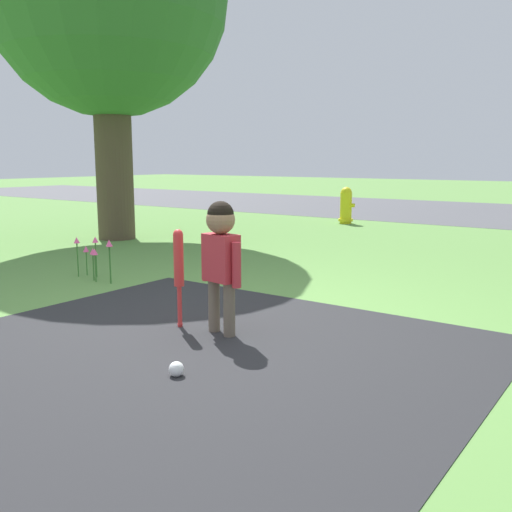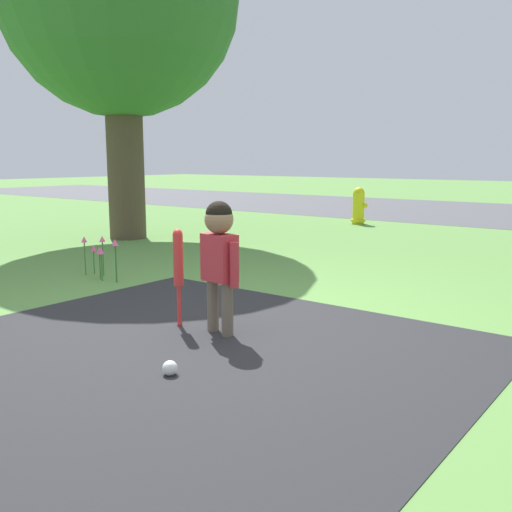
{
  "view_description": "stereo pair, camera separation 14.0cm",
  "coord_description": "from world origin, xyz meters",
  "views": [
    {
      "loc": [
        2.58,
        -3.03,
        1.17
      ],
      "look_at": [
        0.21,
        0.27,
        0.48
      ],
      "focal_mm": 40.0,
      "sensor_mm": 36.0,
      "label": 1
    },
    {
      "loc": [
        2.69,
        -2.95,
        1.17
      ],
      "look_at": [
        0.21,
        0.27,
        0.48
      ],
      "focal_mm": 40.0,
      "sensor_mm": 36.0,
      "label": 2
    }
  ],
  "objects": [
    {
      "name": "flower_bed",
      "position": [
        -1.92,
        0.52,
        0.31
      ],
      "size": [
        0.59,
        0.22,
        0.42
      ],
      "color": "#38702D",
      "rests_on": "ground"
    },
    {
      "name": "sports_ball",
      "position": [
        0.5,
        -0.88,
        0.04
      ],
      "size": [
        0.08,
        0.08,
        0.08
      ],
      "color": "white",
      "rests_on": "ground"
    },
    {
      "name": "fire_hydrant",
      "position": [
        -2.18,
        6.45,
        0.33
      ],
      "size": [
        0.3,
        0.27,
        0.67
      ],
      "color": "yellow",
      "rests_on": "ground"
    },
    {
      "name": "child",
      "position": [
        0.21,
        -0.13,
        0.59
      ],
      "size": [
        0.36,
        0.19,
        0.9
      ],
      "rotation": [
        0.0,
        0.0,
        -0.18
      ],
      "color": "#6B5B4C",
      "rests_on": "ground"
    },
    {
      "name": "baseball_bat",
      "position": [
        -0.13,
        -0.18,
        0.45
      ],
      "size": [
        0.07,
        0.07,
        0.7
      ],
      "color": "red",
      "rests_on": "ground"
    },
    {
      "name": "ground_plane",
      "position": [
        0.0,
        0.0,
        0.0
      ],
      "size": [
        60.0,
        60.0,
        0.0
      ],
      "primitive_type": "plane",
      "color": "#5B8C42"
    }
  ]
}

